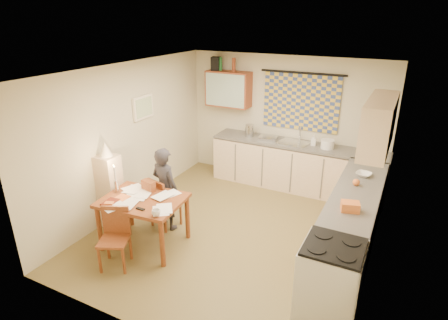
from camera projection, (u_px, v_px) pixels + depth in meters
The scene contains 44 objects.
floor at pixel (235, 231), 5.94m from camera, with size 4.00×4.50×0.02m, color brown.
ceiling at pixel (237, 70), 5.01m from camera, with size 4.00×4.50×0.02m, color white.
wall_back at pixel (285, 120), 7.35m from camera, with size 4.00×0.02×2.50m, color beige.
wall_front at pixel (135, 233), 3.61m from camera, with size 4.00×0.02×2.50m, color beige.
wall_left at pixel (128, 138), 6.33m from camera, with size 0.02×4.50×2.50m, color beige.
wall_right at pixel (382, 184), 4.63m from camera, with size 0.02×4.50×2.50m, color beige.
window_blind at pixel (301, 102), 7.04m from camera, with size 1.45×0.03×1.05m, color navy.
curtain_rod at pixel (303, 73), 6.82m from camera, with size 0.04×0.04×1.60m, color black.
wall_cabinet at pixel (229, 89), 7.48m from camera, with size 0.90×0.34×0.70m, color brown.
wall_cabinet_glass at pixel (225, 90), 7.34m from camera, with size 0.84×0.02×0.64m, color #99B2A5.
upper_cabinet_right at pixel (379, 125), 4.94m from camera, with size 0.34×1.30×0.70m, color #D6B48E.
framed_print at pixel (143, 107), 6.47m from camera, with size 0.04×0.50×0.40m, color #F7EACE.
print_canvas at pixel (144, 107), 6.46m from camera, with size 0.01×0.42×0.32m, color silver.
counter_back at pixel (296, 167), 7.23m from camera, with size 3.30×0.62×0.92m.
counter_right at pixel (351, 226), 5.23m from camera, with size 0.62×2.95×0.92m.
stove at pixel (329, 284), 4.06m from camera, with size 0.63×0.63×0.98m.
sink at pixel (293, 145), 7.10m from camera, with size 0.55×0.45×0.10m, color silver.
tap at pixel (300, 134), 7.16m from camera, with size 0.03×0.03×0.28m, color silver.
dish_rack at pixel (268, 138), 7.29m from camera, with size 0.35×0.30×0.06m, color silver.
kettle at pixel (250, 131), 7.43m from camera, with size 0.18×0.18×0.24m, color silver.
mixing_bowl at pixel (328, 144), 6.79m from camera, with size 0.24×0.24×0.16m, color white.
soap_bottle at pixel (314, 140), 6.94m from camera, with size 0.10×0.10×0.19m, color white.
bowl at pixel (364, 174), 5.66m from camera, with size 0.26×0.26×0.05m, color white.
orange_bag at pixel (350, 207), 4.65m from camera, with size 0.22×0.16×0.12m, color orange.
fruit_orange at pixel (356, 182), 5.34m from camera, with size 0.10×0.10×0.10m, color orange.
speaker at pixel (216, 64), 7.43m from camera, with size 0.16×0.20×0.26m, color black.
bottle_green at pixel (220, 64), 7.38m from camera, with size 0.07×0.07×0.26m, color #195926.
bottle_brown at pixel (234, 65), 7.26m from camera, with size 0.07×0.07×0.26m, color brown.
dining_table at pixel (145, 221), 5.48m from camera, with size 1.22×0.98×0.75m.
chair_far at pixel (165, 211), 6.00m from camera, with size 0.46×0.46×0.84m.
chair_near at pixel (115, 249), 5.05m from camera, with size 0.49×0.49×0.83m.
person at pixel (165, 189), 5.82m from camera, with size 0.54×0.40×1.35m, color black.
shelf_stand at pixel (111, 191), 5.90m from camera, with size 0.32×0.30×1.20m, color #D6B48E.
lampshade at pixel (105, 149), 5.64m from camera, with size 0.20×0.20×0.22m, color #F7EACE.
letter_rack at pixel (149, 186), 5.56m from camera, with size 0.22×0.10×0.16m, color brown.
mug at pixel (156, 213), 4.88m from camera, with size 0.14×0.14×0.09m, color white.
magazine at pixel (105, 201), 5.25m from camera, with size 0.20×0.26×0.02m, color maroon.
book at pixel (116, 197), 5.36m from camera, with size 0.19×0.25×0.02m, color orange.
orange_box at pixel (109, 204), 5.16m from camera, with size 0.12×0.08×0.04m, color orange.
eyeglasses at pixel (140, 209), 5.05m from camera, with size 0.13×0.04×0.02m, color black.
candle_holder at pixel (116, 186), 5.52m from camera, with size 0.06×0.06×0.18m, color silver.
candle at pixel (115, 174), 5.45m from camera, with size 0.02×0.02×0.22m, color white.
candle_flame at pixel (114, 166), 5.42m from camera, with size 0.02×0.02×0.02m, color #FFCC66.
papers at pixel (139, 198), 5.33m from camera, with size 1.11×1.04×0.02m.
Camera 1 is at (2.17, -4.62, 3.24)m, focal length 30.00 mm.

